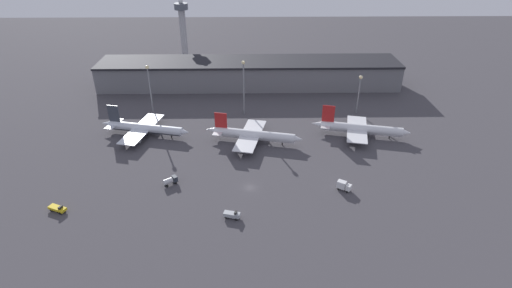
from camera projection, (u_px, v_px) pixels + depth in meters
The scene contains 13 objects.
ground at pixel (250, 187), 149.70m from camera, with size 600.00×600.00×0.00m, color #423F44.
terminal_building at pixel (249, 73), 237.55m from camera, with size 175.82×27.09×15.48m.
airplane_0 at pixel (144, 128), 184.48m from camera, with size 43.24×32.82×13.64m.
airplane_1 at pixel (253, 135), 178.51m from camera, with size 44.16×31.98×12.99m.
airplane_2 at pixel (360, 129), 183.68m from camera, with size 44.64×28.71×13.87m.
service_vehicle_0 at pixel (232, 215), 133.77m from camera, with size 5.89×3.48×2.92m.
service_vehicle_1 at pixel (170, 181), 150.73m from camera, with size 5.57×4.93×2.86m.
service_vehicle_2 at pixel (58, 208), 137.02m from camera, with size 6.87×4.75×2.45m.
service_vehicle_3 at pixel (344, 186), 147.40m from camera, with size 5.55×4.66×3.55m.
lamp_post_0 at pixel (149, 84), 197.78m from camera, with size 1.80×1.80×26.13m.
lamp_post_1 at pixel (244, 81), 197.91m from camera, with size 1.80×1.80×28.16m.
lamp_post_2 at pixel (359, 89), 200.92m from camera, with size 1.80×1.80×20.26m.
control_tower at pixel (183, 26), 269.48m from camera, with size 9.00×9.00×42.48m.
Camera 1 is at (0.26, -122.36, 87.82)m, focal length 28.00 mm.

